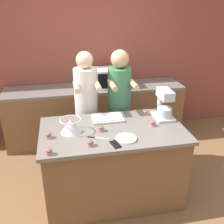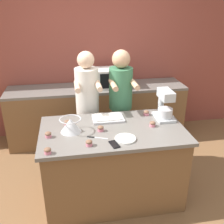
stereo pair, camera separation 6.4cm
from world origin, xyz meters
name	(u,v)px [view 2 (the right image)]	position (x,y,z in m)	size (l,w,h in m)	color
ground_plane	(113,194)	(0.00, 0.00, 0.00)	(16.00, 16.00, 0.00)	brown
back_wall	(94,54)	(0.00, 1.78, 1.35)	(10.00, 0.06, 2.70)	brown
island_counter	(113,163)	(0.00, 0.00, 0.45)	(1.56, 0.90, 0.90)	brown
back_counter	(98,113)	(0.00, 1.43, 0.45)	(2.80, 0.60, 0.90)	brown
person_left	(88,109)	(-0.22, 0.64, 0.87)	(0.31, 0.49, 1.62)	#33384C
person_right	(121,107)	(0.22, 0.64, 0.87)	(0.32, 0.49, 1.62)	#232328
stand_mixer	(165,106)	(0.63, 0.16, 1.05)	(0.20, 0.30, 0.35)	#B2B7BC
mixing_bowl	(71,125)	(-0.45, 0.02, 0.98)	(0.23, 0.23, 0.15)	#BCBCC1
baking_tray	(108,118)	(-0.01, 0.24, 0.91)	(0.36, 0.24, 0.04)	#BCBCC1
microwave_oven	(113,77)	(0.26, 1.43, 1.04)	(0.53, 0.37, 0.29)	silver
cell_phone	(114,144)	(-0.04, -0.33, 0.90)	(0.10, 0.16, 0.01)	black
small_plate	(125,139)	(0.08, -0.25, 0.90)	(0.21, 0.21, 0.02)	white
knife	(96,138)	(-0.20, -0.17, 0.90)	(0.21, 0.10, 0.01)	#BCBCC1
cupcake_0	(67,123)	(-0.48, 0.18, 0.93)	(0.07, 0.07, 0.06)	#D17084
cupcake_1	(48,151)	(-0.67, -0.38, 0.93)	(0.07, 0.07, 0.06)	#D17084
cupcake_2	(146,113)	(0.46, 0.28, 0.93)	(0.07, 0.07, 0.06)	#D17084
cupcake_3	(153,124)	(0.44, -0.01, 0.93)	(0.07, 0.07, 0.06)	#D17084
cupcake_4	(48,135)	(-0.68, -0.07, 0.93)	(0.07, 0.07, 0.06)	#D17084
cupcake_5	(101,128)	(-0.14, -0.03, 0.93)	(0.07, 0.07, 0.06)	#D17084
cupcake_6	(89,143)	(-0.28, -0.30, 0.93)	(0.07, 0.07, 0.06)	#D17084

